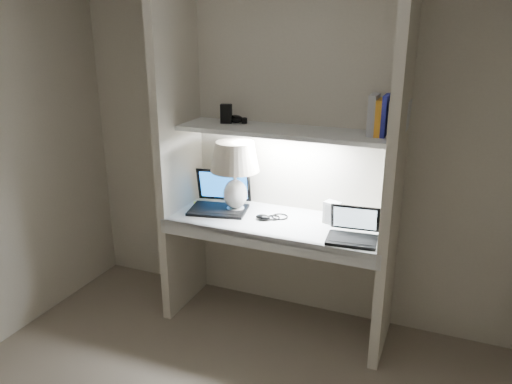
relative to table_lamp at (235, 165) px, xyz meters
The scene contains 17 objects.
back_wall 0.42m from the table_lamp, 33.46° to the left, with size 3.20×0.01×2.50m, color beige.
alcove_panel_left 0.43m from the table_lamp, behind, with size 0.06×0.55×2.50m, color beige.
alcove_panel_right 1.07m from the table_lamp, ahead, with size 0.06×0.55×2.50m, color beige.
desk 0.48m from the table_lamp, ahead, with size 1.40×0.55×0.04m, color white.
desk_apron 0.60m from the table_lamp, 43.84° to the right, with size 1.46×0.03×0.10m, color silver.
shelf 0.42m from the table_lamp, ahead, with size 1.40×0.36×0.03m, color silver.
strip_light 0.40m from the table_lamp, ahead, with size 0.60×0.04×0.01m, color white.
table_lamp is the anchor object (origin of this frame).
laptop_main 0.30m from the table_lamp, behind, with size 0.45×0.41×0.26m.
laptop_netbook 0.92m from the table_lamp, 10.73° to the right, with size 0.32×0.28×0.19m.
speaker 0.73m from the table_lamp, ahead, with size 0.11×0.07×0.15m, color silver.
mouse 0.40m from the table_lamp, 19.76° to the right, with size 0.10×0.06×0.04m, color black.
cable_coil 0.46m from the table_lamp, ahead, with size 0.11×0.11×0.01m, color black.
sticky_note 0.45m from the table_lamp, behind, with size 0.07×0.07×0.00m, color #EEFF35.
book_row 1.05m from the table_lamp, ahead, with size 0.23×0.16×0.25m.
shelf_box 0.35m from the table_lamp, 140.41° to the left, with size 0.07×0.05×0.13m, color black.
shelf_gadget 0.32m from the table_lamp, 110.82° to the left, with size 0.12×0.09×0.05m, color black.
Camera 1 is at (1.04, -1.67, 2.01)m, focal length 35.00 mm.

